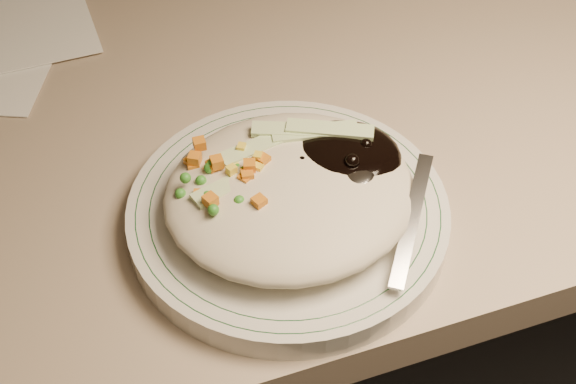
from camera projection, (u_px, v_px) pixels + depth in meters
name	position (u px, v px, depth m)	size (l,w,h in m)	color
desk	(313.00, 179.00, 0.95)	(1.40, 0.70, 0.74)	gray
plate	(288.00, 215.00, 0.63)	(0.25, 0.25, 0.02)	silver
plate_rim	(288.00, 206.00, 0.62)	(0.24, 0.24, 0.00)	#144723
meal	(294.00, 186.00, 0.61)	(0.21, 0.19, 0.05)	beige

